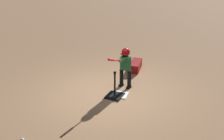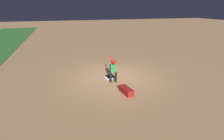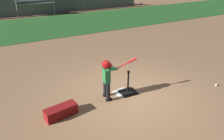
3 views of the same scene
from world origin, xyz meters
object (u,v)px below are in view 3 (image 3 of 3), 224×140
object	(u,v)px
batter_child	(108,75)
equipment_bag	(61,111)
bleachers_center	(35,6)
baseball	(216,85)
batting_tee	(128,90)
bleachers_right_center	(114,1)

from	to	relation	value
batter_child	equipment_bag	xyz separation A→B (m)	(-1.45, -0.18, -0.63)
equipment_bag	batter_child	bearing A→B (deg)	-2.51
equipment_bag	bleachers_center	bearing A→B (deg)	72.21
baseball	batter_child	bearing A→B (deg)	163.51
bleachers_center	batting_tee	bearing A→B (deg)	-89.41
baseball	equipment_bag	size ratio (longest dim) A/B	0.09
baseball	bleachers_center	distance (m)	15.02
bleachers_center	batter_child	bearing A→B (deg)	-92.23
batting_tee	bleachers_right_center	distance (m)	16.20
batting_tee	bleachers_right_center	xyz separation A→B (m)	(7.35, 14.43, 0.38)
bleachers_center	baseball	bearing A→B (deg)	-78.86
batter_child	baseball	world-z (taller)	batter_child
baseball	equipment_bag	xyz separation A→B (m)	(-4.88, 0.83, 0.10)
bleachers_right_center	equipment_bag	xyz separation A→B (m)	(-9.47, -14.59, -0.33)
baseball	bleachers_right_center	distance (m)	16.09
batting_tee	batter_child	xyz separation A→B (m)	(-0.68, 0.03, 0.68)
batter_child	baseball	distance (m)	3.66
batter_child	bleachers_center	world-z (taller)	bleachers_center
batting_tee	bleachers_center	world-z (taller)	bleachers_center
batter_child	bleachers_right_center	xyz separation A→B (m)	(8.02, 14.40, -0.31)
batter_child	bleachers_center	xyz separation A→B (m)	(0.53, 13.71, -0.17)
bleachers_center	bleachers_right_center	world-z (taller)	bleachers_center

